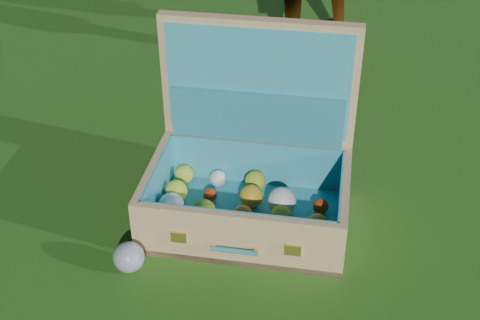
{
  "coord_description": "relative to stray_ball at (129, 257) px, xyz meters",
  "views": [
    {
      "loc": [
        -0.5,
        -1.42,
        1.18
      ],
      "look_at": [
        -0.11,
        0.03,
        0.16
      ],
      "focal_mm": 50.0,
      "sensor_mm": 36.0,
      "label": 1
    }
  ],
  "objects": [
    {
      "name": "ground",
      "position": [
        0.45,
        0.14,
        -0.04
      ],
      "size": [
        60.0,
        60.0,
        0.0
      ],
      "primitive_type": "plane",
      "color": "#215114",
      "rests_on": "ground"
    },
    {
      "name": "stray_ball",
      "position": [
        0.0,
        0.0,
        0.0
      ],
      "size": [
        0.08,
        0.08,
        0.08
      ],
      "primitive_type": "sphere",
      "color": "#466FB6",
      "rests_on": "ground"
    },
    {
      "name": "suitcase",
      "position": [
        0.36,
        0.16,
        0.11
      ],
      "size": [
        0.65,
        0.58,
        0.52
      ],
      "rotation": [
        0.0,
        0.0,
        -0.43
      ],
      "color": "tan",
      "rests_on": "ground"
    }
  ]
}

